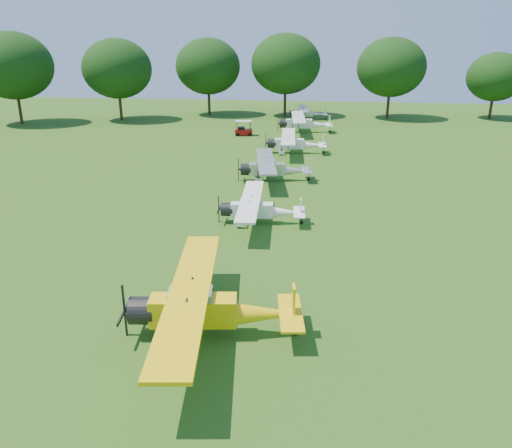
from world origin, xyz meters
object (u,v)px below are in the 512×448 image
Objects in this scene: aircraft_2 at (207,306)px; aircraft_5 at (294,142)px; aircraft_6 at (303,122)px; aircraft_3 at (258,208)px; golf_cart at (243,131)px; aircraft_4 at (272,167)px; aircraft_7 at (307,112)px.

aircraft_5 is at bearing 80.30° from aircraft_2.
aircraft_6 reaches higher than aircraft_2.
aircraft_6 is at bearing 84.13° from aircraft_3.
aircraft_2 is at bearing -93.24° from golf_cart.
aircraft_2 reaches higher than aircraft_3.
golf_cart is at bearing 96.58° from aircraft_4.
aircraft_3 is (0.23, 13.67, -0.27)m from aircraft_2.
aircraft_5 is (0.75, 22.74, 0.15)m from aircraft_3.
aircraft_4 is at bearing 87.23° from aircraft_3.
aircraft_4 is at bearing 81.96° from aircraft_2.
aircraft_4 is 0.98× the size of aircraft_5.
aircraft_2 is 62.34m from aircraft_7.
aircraft_5 is at bearing 75.83° from aircraft_4.
aircraft_3 is 0.87× the size of aircraft_5.
aircraft_7 is at bearing 84.60° from aircraft_3.
aircraft_2 reaches higher than aircraft_7.
aircraft_6 is at bearing 14.50° from golf_cart.
aircraft_6 reaches higher than golf_cart.
aircraft_5 is at bearing -65.56° from golf_cart.
aircraft_2 is 13.68m from aircraft_3.
aircraft_3 is 0.79× the size of aircraft_6.
aircraft_5 reaches higher than aircraft_3.
aircraft_4 is 22.83m from golf_cart.
aircraft_2 is 4.80× the size of golf_cart.
golf_cart is (-7.51, -3.56, -0.72)m from aircraft_6.
aircraft_2 is 0.99× the size of aircraft_6.
aircraft_3 is at bearing -96.92° from aircraft_6.
aircraft_2 reaches higher than aircraft_4.
aircraft_4 is 11.82m from aircraft_5.
aircraft_6 is at bearing -95.61° from aircraft_7.
aircraft_6 is (1.33, 25.53, 0.17)m from aircraft_4.
aircraft_3 is at bearing -97.69° from aircraft_4.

